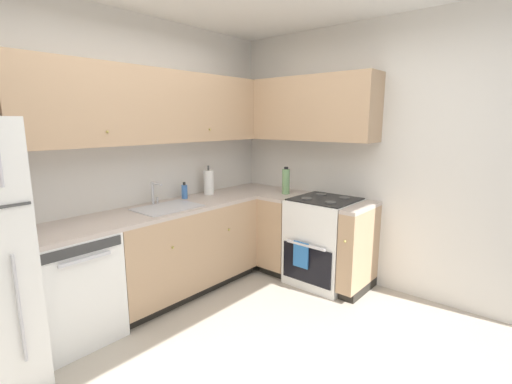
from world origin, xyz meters
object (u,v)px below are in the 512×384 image
object	(u,v)px
oven_range	(324,240)
oil_bottle	(286,181)
soap_bottle	(184,191)
paper_towel_roll	(209,182)
dishwasher	(70,287)

from	to	relation	value
oven_range	oil_bottle	distance (m)	0.75
soap_bottle	oven_range	bearing A→B (deg)	-51.51
oil_bottle	oven_range	bearing A→B (deg)	-87.83
paper_towel_roll	oil_bottle	size ratio (longest dim) A/B	1.09
paper_towel_roll	oil_bottle	distance (m)	0.84
soap_bottle	paper_towel_roll	distance (m)	0.32
dishwasher	oil_bottle	bearing A→B (deg)	-12.22
dishwasher	oil_bottle	world-z (taller)	oil_bottle
soap_bottle	dishwasher	bearing A→B (deg)	-171.89
oven_range	oil_bottle	world-z (taller)	oil_bottle
dishwasher	soap_bottle	world-z (taller)	soap_bottle
paper_towel_roll	oil_bottle	bearing A→B (deg)	-47.98
dishwasher	soap_bottle	size ratio (longest dim) A/B	4.99
soap_bottle	paper_towel_roll	bearing A→B (deg)	-3.60
dishwasher	soap_bottle	bearing A→B (deg)	8.11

